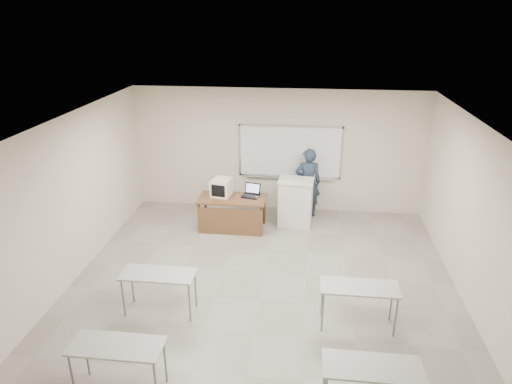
# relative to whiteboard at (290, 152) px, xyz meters

# --- Properties ---
(floor) EXTENTS (7.00, 8.00, 0.01)m
(floor) POSITION_rel_whiteboard_xyz_m (-0.30, -3.97, -1.49)
(floor) COLOR gray
(floor) RESTS_ON ground
(whiteboard) EXTENTS (2.48, 0.10, 1.31)m
(whiteboard) POSITION_rel_whiteboard_xyz_m (0.00, 0.00, 0.00)
(whiteboard) COLOR white
(whiteboard) RESTS_ON floor
(student_desks) EXTENTS (4.40, 2.20, 0.73)m
(student_desks) POSITION_rel_whiteboard_xyz_m (-0.30, -5.32, -0.81)
(student_desks) COLOR #AEAEA9
(student_desks) RESTS_ON floor
(instructor_desk) EXTENTS (1.52, 0.76, 0.75)m
(instructor_desk) POSITION_rel_whiteboard_xyz_m (-1.23, -1.35, -0.92)
(instructor_desk) COLOR brown
(instructor_desk) RESTS_ON floor
(podium) EXTENTS (0.79, 0.57, 1.11)m
(podium) POSITION_rel_whiteboard_xyz_m (0.19, -0.89, -0.92)
(podium) COLOR silver
(podium) RESTS_ON floor
(crt_monitor) EXTENTS (0.42, 0.47, 0.40)m
(crt_monitor) POSITION_rel_whiteboard_xyz_m (-1.48, -1.12, -0.54)
(crt_monitor) COLOR #EAE4C7
(crt_monitor) RESTS_ON instructor_desk
(laptop) EXTENTS (0.37, 0.34, 0.27)m
(laptop) POSITION_rel_whiteboard_xyz_m (-0.83, -1.08, -0.67)
(laptop) COLOR black
(laptop) RESTS_ON instructor_desk
(mouse) EXTENTS (0.10, 0.08, 0.03)m
(mouse) POSITION_rel_whiteboard_xyz_m (-0.68, -1.19, -0.71)
(mouse) COLOR #A1A5A9
(mouse) RESTS_ON instructor_desk
(keyboard) EXTENTS (0.49, 0.19, 0.03)m
(keyboard) POSITION_rel_whiteboard_xyz_m (0.04, -1.01, -0.36)
(keyboard) COLOR #EAE4C7
(keyboard) RESTS_ON podium
(presenter) EXTENTS (0.66, 0.48, 1.69)m
(presenter) POSITION_rel_whiteboard_xyz_m (0.45, -0.34, -0.63)
(presenter) COLOR black
(presenter) RESTS_ON floor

